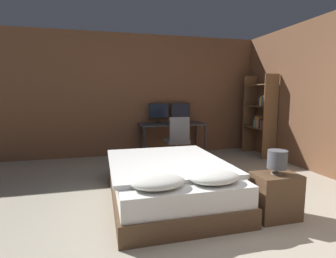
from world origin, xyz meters
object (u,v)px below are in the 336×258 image
(bed, at_px, (169,181))
(bookshelf, at_px, (262,113))
(monitor_left, at_px, (159,112))
(bedside_lamp, at_px, (277,160))
(nightstand, at_px, (275,196))
(keyboard, at_px, (175,124))
(office_chair, at_px, (177,145))
(desk, at_px, (172,127))
(computer_mouse, at_px, (188,123))
(monitor_right, at_px, (180,111))

(bed, bearing_deg, bookshelf, 35.78)
(monitor_left, bearing_deg, bookshelf, -17.71)
(bedside_lamp, height_order, bookshelf, bookshelf)
(nightstand, relative_size, bookshelf, 0.28)
(keyboard, height_order, office_chair, office_chair)
(bedside_lamp, xyz_separation_m, desk, (-0.32, 3.15, -0.02))
(computer_mouse, relative_size, office_chair, 0.07)
(nightstand, relative_size, bedside_lamp, 1.90)
(desk, relative_size, bookshelf, 0.80)
(office_chair, bearing_deg, desk, 82.31)
(bed, height_order, monitor_right, monitor_right)
(desk, height_order, office_chair, office_chair)
(office_chair, xyz_separation_m, bookshelf, (2.02, 0.24, 0.58))
(monitor_right, height_order, bookshelf, bookshelf)
(office_chair, relative_size, bookshelf, 0.53)
(monitor_right, height_order, computer_mouse, monitor_right)
(keyboard, bearing_deg, monitor_left, 120.06)
(monitor_right, xyz_separation_m, bookshelf, (1.67, -0.70, -0.03))
(bookshelf, bearing_deg, bed, -144.22)
(nightstand, bearing_deg, monitor_left, 99.71)
(desk, relative_size, keyboard, 3.78)
(bed, height_order, office_chair, office_chair)
(bed, height_order, bedside_lamp, bedside_lamp)
(monitor_right, bearing_deg, computer_mouse, -86.69)
(monitor_right, height_order, office_chair, monitor_right)
(computer_mouse, bearing_deg, desk, 142.06)
(keyboard, distance_m, bookshelf, 1.95)
(nightstand, height_order, bookshelf, bookshelf)
(bed, xyz_separation_m, nightstand, (1.03, -0.78, -0.00))
(bed, xyz_separation_m, computer_mouse, (0.99, 2.15, 0.50))
(office_chair, bearing_deg, bedside_lamp, -80.28)
(keyboard, distance_m, computer_mouse, 0.28)
(nightstand, xyz_separation_m, bookshelf, (1.60, 2.68, 0.70))
(bed, distance_m, monitor_left, 2.73)
(monitor_left, height_order, office_chair, monitor_left)
(monitor_right, distance_m, office_chair, 1.17)
(monitor_right, bearing_deg, keyboard, -120.06)
(keyboard, relative_size, computer_mouse, 5.47)
(desk, height_order, monitor_right, monitor_right)
(nightstand, bearing_deg, computer_mouse, 90.78)
(desk, bearing_deg, keyboard, -90.00)
(bed, bearing_deg, monitor_right, 69.65)
(bed, bearing_deg, nightstand, -37.39)
(computer_mouse, bearing_deg, monitor_left, 140.55)
(bed, distance_m, monitor_right, 2.86)
(bookshelf, bearing_deg, bedside_lamp, -120.88)
(bedside_lamp, xyz_separation_m, office_chair, (-0.42, 2.44, -0.29))
(bed, bearing_deg, computer_mouse, 65.34)
(keyboard, bearing_deg, monitor_right, 59.94)
(keyboard, xyz_separation_m, bookshelf, (1.92, -0.25, 0.21))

